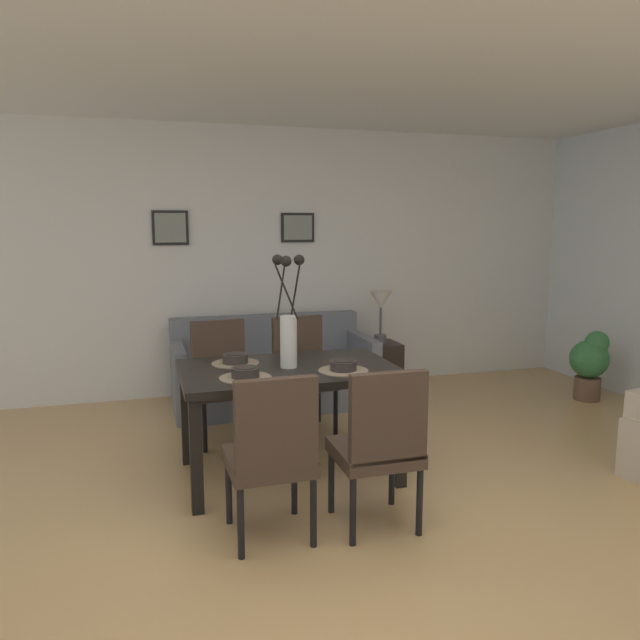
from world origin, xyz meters
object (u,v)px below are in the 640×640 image
(centerpiece_vase, at_px, (288,325))
(table_lamp, at_px, (381,305))
(dining_chair_far_left, at_px, (380,441))
(sofa, at_px, (273,374))
(bowl_far_left, at_px, (343,365))
(framed_picture_left, at_px, (170,228))
(dining_chair_near_left, at_px, (272,450))
(side_table, at_px, (380,369))
(dining_chair_far_right, at_px, (302,368))
(dining_chair_near_right, at_px, (222,374))
(framed_picture_center, at_px, (298,228))
(dining_table, at_px, (288,381))
(bowl_near_left, at_px, (245,372))
(bowl_near_right, at_px, (235,358))

(centerpiece_vase, height_order, table_lamp, centerpiece_vase)
(dining_chair_far_left, bearing_deg, sofa, 91.31)
(bowl_far_left, distance_m, framed_picture_left, 2.63)
(dining_chair_near_left, bearing_deg, dining_chair_far_left, -4.34)
(side_table, bearing_deg, dining_chair_far_right, -142.82)
(dining_chair_near_right, xyz_separation_m, centerpiece_vase, (0.33, -0.84, 0.51))
(dining_chair_near_left, height_order, dining_chair_far_left, same)
(centerpiece_vase, xyz_separation_m, side_table, (1.31, 1.62, -0.76))
(dining_chair_near_right, bearing_deg, dining_chair_near_left, -88.47)
(sofa, xyz_separation_m, framed_picture_center, (0.38, 0.48, 1.35))
(centerpiece_vase, relative_size, side_table, 1.41)
(dining_chair_near_left, height_order, centerpiece_vase, centerpiece_vase)
(dining_chair_near_left, height_order, dining_chair_near_right, same)
(dining_table, bearing_deg, framed_picture_center, 73.73)
(bowl_far_left, relative_size, sofa, 0.09)
(bowl_near_left, bearing_deg, dining_table, 32.42)
(bowl_near_left, xyz_separation_m, side_table, (1.63, 1.82, -0.52))
(bowl_near_left, relative_size, table_lamp, 0.33)
(side_table, bearing_deg, table_lamp, 0.00)
(dining_chair_far_left, relative_size, bowl_near_left, 5.41)
(framed_picture_left, bearing_deg, dining_table, -73.72)
(table_lamp, bearing_deg, sofa, 179.55)
(dining_chair_near_right, bearing_deg, table_lamp, 25.23)
(dining_chair_far_right, bearing_deg, sofa, 96.11)
(bowl_near_right, xyz_separation_m, framed_picture_left, (-0.30, 1.91, 0.85))
(bowl_near_right, bearing_deg, framed_picture_center, 64.00)
(sofa, height_order, framed_picture_left, framed_picture_left)
(dining_chair_far_right, xyz_separation_m, sofa, (-0.08, 0.76, -0.23))
(sofa, relative_size, framed_picture_left, 5.48)
(dining_chair_near_left, distance_m, bowl_near_left, 0.68)
(bowl_far_left, distance_m, side_table, 2.14)
(dining_chair_near_left, relative_size, dining_chair_near_right, 1.00)
(dining_chair_near_left, bearing_deg, bowl_near_left, 92.58)
(dining_chair_far_right, height_order, bowl_near_right, dining_chair_far_right)
(bowl_far_left, xyz_separation_m, table_lamp, (1.00, 1.82, 0.11))
(table_lamp, bearing_deg, dining_table, -129.11)
(side_table, height_order, table_lamp, table_lamp)
(dining_chair_far_right, xyz_separation_m, framed_picture_left, (-0.94, 1.24, 1.12))
(dining_table, bearing_deg, dining_chair_far_right, 69.60)
(dining_chair_far_left, xyz_separation_m, framed_picture_center, (0.32, 2.98, 1.12))
(bowl_near_left, relative_size, framed_picture_left, 0.51)
(dining_chair_far_right, bearing_deg, centerpiece_vase, -110.38)
(dining_chair_near_right, height_order, bowl_near_left, dining_chair_near_right)
(bowl_near_right, relative_size, sofa, 0.09)
(dining_chair_near_right, bearing_deg, framed_picture_center, 53.22)
(sofa, relative_size, table_lamp, 3.57)
(dining_chair_near_left, relative_size, framed_picture_left, 2.77)
(bowl_far_left, height_order, framed_picture_left, framed_picture_left)
(framed_picture_left, bearing_deg, bowl_far_left, -68.05)
(table_lamp, bearing_deg, centerpiece_vase, -129.11)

